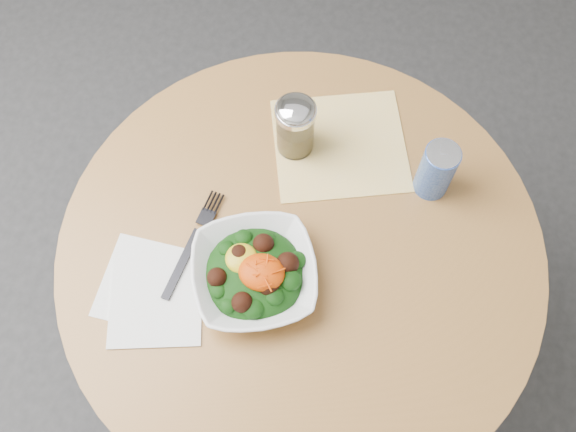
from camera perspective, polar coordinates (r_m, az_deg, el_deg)
name	(u,v)px	position (r m, az deg, el deg)	size (l,w,h in m)	color
ground	(296,343)	(1.90, 0.73, -11.25)	(6.00, 6.00, 0.00)	#2A2A2D
table	(299,282)	(1.36, 1.00, -5.91)	(0.90, 0.90, 0.75)	black
cloth_napkin	(340,145)	(1.28, 4.63, 6.31)	(0.26, 0.24, 0.00)	orange
paper_napkins	(152,293)	(1.17, -12.03, -6.70)	(0.21, 0.21, 0.00)	white
salad_bowl	(254,273)	(1.13, -3.00, -5.11)	(0.28, 0.28, 0.08)	white
fork	(194,240)	(1.19, -8.34, -2.15)	(0.07, 0.23, 0.00)	black
spice_shaker	(295,127)	(1.22, 0.66, 7.95)	(0.08, 0.08, 0.14)	silver
beverage_can	(437,170)	(1.21, 13.06, 4.00)	(0.07, 0.07, 0.13)	navy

